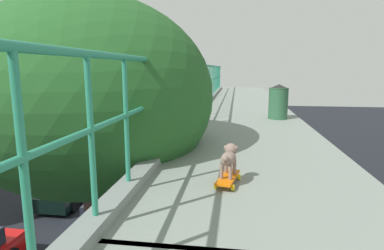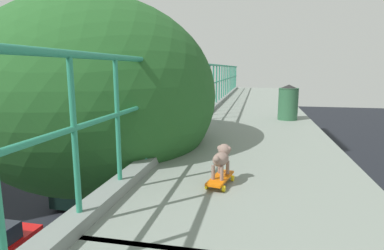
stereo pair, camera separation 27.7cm
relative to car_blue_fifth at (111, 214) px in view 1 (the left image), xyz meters
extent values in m
cylinder|color=#2A8969|center=(4.22, -10.72, 5.67)|extent=(0.04, 0.04, 1.16)
cylinder|color=#2A8969|center=(4.22, -10.00, 5.67)|extent=(0.04, 0.04, 1.16)
cylinder|color=#2A8969|center=(4.22, -9.28, 5.67)|extent=(0.04, 0.04, 1.16)
cylinder|color=#2A8969|center=(4.22, -8.56, 5.67)|extent=(0.04, 0.04, 1.16)
cylinder|color=#2A8969|center=(4.22, -7.84, 5.67)|extent=(0.04, 0.04, 1.16)
cylinder|color=#2A8969|center=(4.22, -7.12, 5.67)|extent=(0.04, 0.04, 1.16)
cylinder|color=#2A8969|center=(4.22, -6.41, 5.67)|extent=(0.04, 0.04, 1.16)
cylinder|color=#2A8969|center=(4.22, -5.69, 5.67)|extent=(0.04, 0.04, 1.16)
cylinder|color=#2A8969|center=(4.22, -4.97, 5.67)|extent=(0.04, 0.04, 1.16)
cylinder|color=#2A8969|center=(4.22, -4.25, 5.67)|extent=(0.04, 0.04, 1.16)
cylinder|color=#2A8969|center=(4.22, -3.53, 5.67)|extent=(0.04, 0.04, 1.16)
cylinder|color=#2A8969|center=(4.22, -2.81, 5.67)|extent=(0.04, 0.04, 1.16)
cylinder|color=#2A8969|center=(4.22, -2.09, 5.67)|extent=(0.04, 0.04, 1.16)
cylinder|color=#2A8969|center=(4.22, -1.37, 5.67)|extent=(0.04, 0.04, 1.16)
cylinder|color=#2A8969|center=(4.22, -0.66, 5.67)|extent=(0.04, 0.04, 1.16)
cylinder|color=#2A8969|center=(4.22, 0.06, 5.67)|extent=(0.04, 0.04, 1.16)
cylinder|color=#2A8969|center=(4.22, 0.78, 5.67)|extent=(0.04, 0.04, 1.16)
cylinder|color=#2A8969|center=(4.22, 1.50, 5.67)|extent=(0.04, 0.04, 1.16)
cylinder|color=#2A8969|center=(4.22, 2.22, 5.67)|extent=(0.04, 0.04, 1.16)
cylinder|color=#2A8969|center=(4.22, 2.94, 5.67)|extent=(0.04, 0.04, 1.16)
cylinder|color=#2A8969|center=(4.22, 3.66, 5.67)|extent=(0.04, 0.04, 1.16)
cylinder|color=#2A8969|center=(4.22, 4.38, 5.67)|extent=(0.04, 0.04, 1.16)
cylinder|color=#2A8969|center=(4.22, 5.09, 5.67)|extent=(0.04, 0.04, 1.16)
cylinder|color=#2A8969|center=(4.22, 5.81, 5.67)|extent=(0.04, 0.04, 1.16)
cylinder|color=#2A8969|center=(4.22, 6.53, 5.67)|extent=(0.04, 0.04, 1.16)
cube|color=#213599|center=(0.00, 0.07, -0.18)|extent=(1.63, 4.01, 0.70)
cube|color=#1E232B|center=(0.00, -0.18, 0.49)|extent=(1.48, 2.13, 0.64)
cylinder|color=black|center=(0.77, 1.34, -0.41)|extent=(0.23, 0.69, 0.69)
cylinder|color=black|center=(-0.77, 1.34, -0.41)|extent=(0.23, 0.69, 0.69)
cylinder|color=black|center=(0.77, -1.20, -0.41)|extent=(0.23, 0.69, 0.69)
cylinder|color=black|center=(-0.77, -1.20, -0.41)|extent=(0.23, 0.69, 0.69)
cube|color=black|center=(-3.32, 2.82, -0.19)|extent=(1.71, 4.45, 0.71)
cube|color=#1E232B|center=(-3.32, 3.06, 0.43)|extent=(1.56, 2.40, 0.52)
cylinder|color=black|center=(-2.50, 1.47, -0.42)|extent=(0.21, 0.68, 0.68)
cylinder|color=black|center=(-4.13, 1.47, -0.42)|extent=(0.21, 0.68, 0.68)
cylinder|color=black|center=(-2.50, 4.17, -0.42)|extent=(0.21, 0.68, 0.68)
cylinder|color=black|center=(-4.13, 4.17, -0.42)|extent=(0.21, 0.68, 0.68)
cube|color=slate|center=(0.27, 7.08, -0.28)|extent=(1.80, 4.05, 0.59)
cube|color=#1E232B|center=(0.27, 6.94, 0.27)|extent=(1.64, 1.96, 0.49)
cylinder|color=black|center=(1.14, 8.40, -0.44)|extent=(0.20, 0.63, 0.63)
cylinder|color=black|center=(-0.59, 8.40, -0.44)|extent=(0.20, 0.63, 0.63)
cylinder|color=black|center=(1.14, 5.76, -0.44)|extent=(0.20, 0.63, 0.63)
cylinder|color=black|center=(-0.59, 5.76, -0.44)|extent=(0.20, 0.63, 0.63)
cube|color=white|center=(-3.61, 17.34, 1.15)|extent=(2.41, 10.71, 3.25)
cube|color=black|center=(-3.61, 17.34, 1.71)|extent=(2.43, 9.85, 0.70)
cylinder|color=black|center=(-2.45, 21.09, -0.28)|extent=(0.28, 0.96, 0.96)
cylinder|color=black|center=(-4.76, 21.09, -0.28)|extent=(0.28, 0.96, 0.96)
cylinder|color=black|center=(-2.45, 14.40, -0.28)|extent=(0.28, 0.96, 0.96)
cylinder|color=black|center=(-4.76, 14.40, -0.28)|extent=(0.28, 0.96, 0.96)
ellipsoid|color=#245825|center=(2.93, -7.37, 5.72)|extent=(3.88, 3.88, 3.10)
cube|color=orange|center=(5.16, -8.95, 5.06)|extent=(0.24, 0.51, 0.02)
cylinder|color=yellow|center=(5.27, -8.82, 5.02)|extent=(0.03, 0.06, 0.06)
cylinder|color=yellow|center=(5.10, -8.78, 5.02)|extent=(0.03, 0.06, 0.06)
cylinder|color=yellow|center=(5.21, -9.13, 5.02)|extent=(0.03, 0.06, 0.06)
cylinder|color=yellow|center=(5.04, -9.09, 5.02)|extent=(0.03, 0.06, 0.06)
cylinder|color=#82695F|center=(5.22, -8.85, 5.15)|extent=(0.04, 0.04, 0.14)
cylinder|color=#82695F|center=(5.13, -8.83, 5.15)|extent=(0.04, 0.04, 0.14)
cylinder|color=#82695F|center=(5.18, -9.05, 5.15)|extent=(0.04, 0.04, 0.14)
cylinder|color=#82695F|center=(5.09, -9.03, 5.15)|extent=(0.04, 0.04, 0.14)
ellipsoid|color=#82695F|center=(5.16, -8.94, 5.26)|extent=(0.20, 0.30, 0.13)
sphere|color=#82695F|center=(5.18, -8.83, 5.32)|extent=(0.13, 0.13, 0.13)
ellipsoid|color=#855C5C|center=(5.19, -8.77, 5.31)|extent=(0.06, 0.07, 0.04)
sphere|color=#82695F|center=(5.23, -8.84, 5.34)|extent=(0.05, 0.05, 0.05)
sphere|color=#82695F|center=(5.13, -8.82, 5.34)|extent=(0.05, 0.05, 0.05)
sphere|color=#82695F|center=(5.13, -9.08, 5.30)|extent=(0.07, 0.07, 0.07)
cylinder|color=#2D5D3D|center=(6.18, -4.50, 5.35)|extent=(0.44, 0.44, 0.72)
cone|color=black|center=(6.18, -4.50, 5.75)|extent=(0.45, 0.45, 0.10)
camera|label=1|loc=(5.23, -12.05, 6.16)|focal=29.59mm
camera|label=2|loc=(5.50, -12.00, 6.16)|focal=29.59mm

